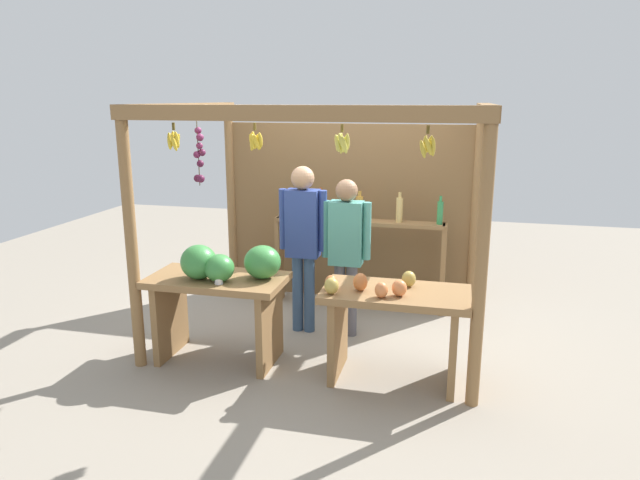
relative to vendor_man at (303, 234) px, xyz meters
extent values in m
plane|color=gray|center=(0.23, 0.00, -1.01)|extent=(12.00, 12.00, 0.00)
cylinder|color=olive|center=(-1.20, -1.10, 0.12)|extent=(0.10, 0.10, 2.26)
cylinder|color=olive|center=(1.65, -1.10, 0.12)|extent=(0.10, 0.10, 2.26)
cylinder|color=olive|center=(-1.20, 1.10, 0.12)|extent=(0.10, 0.10, 2.26)
cylinder|color=olive|center=(1.65, 1.10, 0.12)|extent=(0.10, 0.10, 2.26)
cube|color=olive|center=(0.23, -1.10, 1.18)|extent=(2.95, 0.12, 0.12)
cube|color=olive|center=(-1.20, 0.00, 1.18)|extent=(0.12, 2.30, 0.12)
cube|color=olive|center=(1.65, 0.00, 1.18)|extent=(0.12, 2.30, 0.12)
cube|color=brown|center=(0.23, 1.12, 0.00)|extent=(2.85, 0.04, 2.03)
cylinder|color=brown|center=(1.22, -1.05, 1.07)|extent=(0.02, 0.02, 0.06)
ellipsoid|color=gold|center=(1.26, -1.05, 0.95)|extent=(0.04, 0.06, 0.14)
ellipsoid|color=gold|center=(1.23, -1.01, 0.97)|extent=(0.08, 0.04, 0.14)
ellipsoid|color=gold|center=(1.20, -1.04, 0.97)|extent=(0.05, 0.06, 0.14)
ellipsoid|color=gold|center=(1.19, -1.08, 0.94)|extent=(0.07, 0.07, 0.15)
ellipsoid|color=gold|center=(1.23, -1.08, 0.96)|extent=(0.08, 0.05, 0.14)
cylinder|color=brown|center=(-0.77, -1.05, 1.07)|extent=(0.02, 0.02, 0.06)
ellipsoid|color=gold|center=(-0.75, -1.05, 0.97)|extent=(0.04, 0.08, 0.15)
ellipsoid|color=gold|center=(-0.76, -1.02, 0.95)|extent=(0.09, 0.05, 0.15)
ellipsoid|color=gold|center=(-0.81, -1.03, 0.97)|extent=(0.05, 0.06, 0.15)
ellipsoid|color=gold|center=(-0.80, -1.07, 0.96)|extent=(0.06, 0.08, 0.15)
ellipsoid|color=gold|center=(-0.76, -1.08, 0.95)|extent=(0.07, 0.05, 0.15)
cylinder|color=brown|center=(-0.13, -0.93, 1.07)|extent=(0.02, 0.02, 0.06)
ellipsoid|color=gold|center=(-0.09, -0.93, 0.97)|extent=(0.04, 0.07, 0.13)
ellipsoid|color=gold|center=(-0.10, -0.90, 0.95)|extent=(0.06, 0.06, 0.14)
ellipsoid|color=gold|center=(-0.13, -0.90, 0.96)|extent=(0.07, 0.04, 0.13)
ellipsoid|color=gold|center=(-0.15, -0.90, 0.94)|extent=(0.08, 0.06, 0.14)
ellipsoid|color=gold|center=(-0.16, -0.93, 0.98)|extent=(0.04, 0.06, 0.13)
ellipsoid|color=gold|center=(-0.15, -0.94, 0.95)|extent=(0.05, 0.07, 0.13)
ellipsoid|color=gold|center=(-0.15, -0.95, 0.96)|extent=(0.07, 0.06, 0.14)
ellipsoid|color=gold|center=(-0.13, -0.96, 0.97)|extent=(0.09, 0.04, 0.13)
ellipsoid|color=gold|center=(-0.11, -0.95, 0.96)|extent=(0.06, 0.06, 0.14)
cylinder|color=brown|center=(0.58, -0.98, 1.07)|extent=(0.02, 0.02, 0.06)
ellipsoid|color=#D1CC4C|center=(0.62, -0.97, 0.97)|extent=(0.04, 0.08, 0.14)
ellipsoid|color=#D1CC4C|center=(0.61, -0.95, 0.95)|extent=(0.08, 0.07, 0.15)
ellipsoid|color=#D1CC4C|center=(0.58, -0.94, 0.94)|extent=(0.07, 0.04, 0.14)
ellipsoid|color=#D1CC4C|center=(0.56, -0.95, 0.97)|extent=(0.06, 0.06, 0.15)
ellipsoid|color=#D1CC4C|center=(0.55, -0.98, 0.97)|extent=(0.04, 0.09, 0.14)
ellipsoid|color=#D1CC4C|center=(0.55, -1.01, 0.96)|extent=(0.07, 0.07, 0.15)
ellipsoid|color=#D1CC4C|center=(0.59, -1.01, 0.97)|extent=(0.08, 0.04, 0.14)
ellipsoid|color=#D1CC4C|center=(0.61, -1.01, 0.95)|extent=(0.06, 0.06, 0.15)
cylinder|color=#4C422D|center=(-0.73, -0.72, 0.83)|extent=(0.01, 0.01, 0.55)
sphere|color=#601E42|center=(-0.73, -0.69, 1.02)|extent=(0.06, 0.06, 0.06)
sphere|color=#601E42|center=(-0.70, -0.73, 0.97)|extent=(0.06, 0.06, 0.06)
sphere|color=#601E42|center=(-0.71, -0.72, 0.90)|extent=(0.06, 0.06, 0.06)
sphere|color=#511938|center=(-0.70, -0.70, 0.84)|extent=(0.06, 0.06, 0.06)
sphere|color=#601E42|center=(-0.74, -0.72, 0.82)|extent=(0.06, 0.06, 0.06)
sphere|color=#47142D|center=(-0.71, -0.73, 0.75)|extent=(0.06, 0.06, 0.06)
sphere|color=#47142D|center=(-0.75, -0.72, 0.62)|extent=(0.07, 0.07, 0.07)
sphere|color=#511938|center=(-0.71, -0.73, 0.62)|extent=(0.07, 0.07, 0.07)
cube|color=olive|center=(-0.56, -0.83, -0.26)|extent=(1.20, 0.64, 0.06)
cube|color=olive|center=(-1.04, -0.83, -0.65)|extent=(0.06, 0.58, 0.72)
cube|color=olive|center=(-0.08, -0.83, -0.65)|extent=(0.06, 0.58, 0.72)
ellipsoid|color=#38843D|center=(-0.15, -0.76, -0.08)|extent=(0.44, 0.44, 0.29)
ellipsoid|color=#38843D|center=(-0.68, -0.91, -0.08)|extent=(0.42, 0.42, 0.30)
ellipsoid|color=#38843D|center=(-0.48, -0.94, -0.11)|extent=(0.32, 0.32, 0.24)
cylinder|color=white|center=(-0.46, -1.01, -0.18)|extent=(0.07, 0.07, 0.09)
cube|color=olive|center=(1.01, -0.83, -0.26)|extent=(1.20, 0.64, 0.06)
cube|color=olive|center=(0.53, -0.83, -0.65)|extent=(0.06, 0.58, 0.72)
cube|color=olive|center=(1.49, -0.83, -0.65)|extent=(0.06, 0.58, 0.72)
ellipsoid|color=#B79E47|center=(0.52, -1.03, -0.16)|extent=(0.15, 0.15, 0.13)
ellipsoid|color=#CC7038|center=(0.49, -0.91, -0.17)|extent=(0.14, 0.14, 0.12)
ellipsoid|color=#E07F47|center=(1.05, -0.95, -0.16)|extent=(0.17, 0.17, 0.13)
ellipsoid|color=#B79E47|center=(1.10, -0.69, -0.16)|extent=(0.13, 0.13, 0.13)
ellipsoid|color=#CC7038|center=(0.73, -0.89, -0.16)|extent=(0.13, 0.13, 0.15)
ellipsoid|color=#E07F47|center=(0.92, -1.02, -0.17)|extent=(0.12, 0.12, 0.13)
cube|color=olive|center=(-0.51, 0.82, -0.51)|extent=(0.05, 0.20, 1.00)
cube|color=olive|center=(1.34, 0.82, -0.51)|extent=(0.05, 0.20, 1.00)
cube|color=olive|center=(0.41, 0.82, -0.03)|extent=(1.85, 0.22, 0.04)
cylinder|color=#338C4C|center=(-0.45, 0.82, 0.10)|extent=(0.08, 0.08, 0.23)
cylinder|color=#338C4C|center=(-0.45, 0.82, 0.25)|extent=(0.03, 0.03, 0.06)
cylinder|color=#994C1E|center=(-0.02, 0.82, 0.13)|extent=(0.07, 0.07, 0.29)
cylinder|color=#994C1E|center=(-0.02, 0.82, 0.30)|extent=(0.03, 0.03, 0.06)
cylinder|color=gold|center=(0.42, 0.82, 0.12)|extent=(0.08, 0.08, 0.26)
cylinder|color=gold|center=(0.42, 0.82, 0.28)|extent=(0.03, 0.03, 0.06)
cylinder|color=#D8B266|center=(0.85, 0.82, 0.12)|extent=(0.07, 0.07, 0.27)
cylinder|color=#D8B266|center=(0.85, 0.82, 0.29)|extent=(0.03, 0.03, 0.06)
cylinder|color=#338C4C|center=(1.28, 0.82, 0.11)|extent=(0.06, 0.06, 0.24)
cylinder|color=#338C4C|center=(1.28, 0.82, 0.26)|extent=(0.03, 0.03, 0.06)
cylinder|color=#355176|center=(-0.06, 0.00, -0.62)|extent=(0.11, 0.11, 0.79)
cylinder|color=#355176|center=(0.06, 0.00, -0.62)|extent=(0.11, 0.11, 0.79)
cube|color=#2D428C|center=(0.00, 0.00, 0.11)|extent=(0.32, 0.19, 0.66)
cylinder|color=#2D428C|center=(-0.20, 0.00, 0.14)|extent=(0.08, 0.08, 0.60)
cylinder|color=#2D428C|center=(0.20, 0.00, 0.14)|extent=(0.08, 0.08, 0.60)
sphere|color=tan|center=(0.00, 0.00, 0.55)|extent=(0.23, 0.23, 0.23)
cylinder|color=#54535B|center=(0.37, 0.00, -0.64)|extent=(0.11, 0.11, 0.73)
cylinder|color=#54535B|center=(0.49, 0.00, -0.64)|extent=(0.11, 0.11, 0.73)
cube|color=teal|center=(0.43, 0.00, 0.03)|extent=(0.32, 0.19, 0.62)
cylinder|color=teal|center=(0.23, 0.00, 0.06)|extent=(0.08, 0.08, 0.56)
cylinder|color=teal|center=(0.63, 0.00, 0.06)|extent=(0.08, 0.08, 0.56)
sphere|color=#997051|center=(0.43, 0.00, 0.45)|extent=(0.21, 0.21, 0.21)
camera|label=1|loc=(1.46, -5.28, 1.29)|focal=32.25mm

